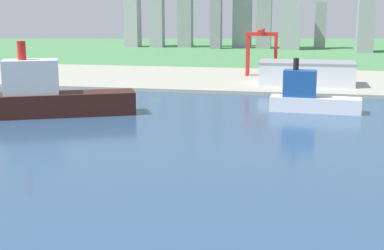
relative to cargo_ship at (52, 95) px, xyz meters
name	(u,v)px	position (x,y,z in m)	size (l,w,h in m)	color
ground_plane	(210,135)	(89.77, -29.15, -11.04)	(2400.00, 2400.00, 0.00)	#48844E
water_bay	(182,173)	(89.77, -89.15, -10.96)	(840.00, 360.00, 0.15)	#2D4C70
industrial_pier	(249,80)	(89.77, 160.85, -9.79)	(840.00, 140.00, 2.50)	#A2A291
cargo_ship	(52,95)	(0.00, 0.00, 0.00)	(78.51, 47.85, 39.77)	#381914
ferry_boat	(310,97)	(134.64, 38.48, -2.65)	(49.85, 15.74, 29.44)	white
port_crane_red	(262,42)	(97.50, 176.11, 18.33)	(24.50, 37.98, 37.37)	red
warehouse_main	(307,73)	(132.93, 132.89, -0.30)	(67.10, 32.29, 16.44)	silver
distant_skyline	(250,8)	(57.41, 497.65, 43.80)	(371.69, 74.72, 159.83)	#A4A0A9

